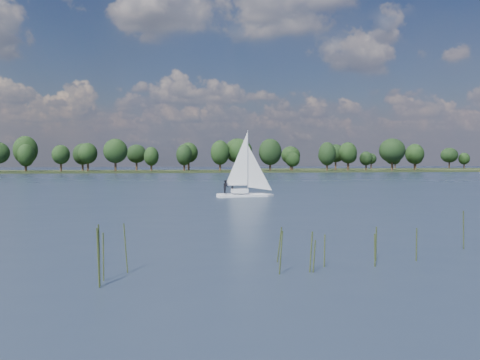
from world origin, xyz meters
name	(u,v)px	position (x,y,z in m)	size (l,w,h in m)	color
ground	(157,181)	(0.00, 100.00, 0.00)	(700.00, 700.00, 0.00)	#233342
far_shore	(151,172)	(0.00, 212.00, 0.00)	(660.00, 40.00, 1.50)	black
far_shore_back	(422,170)	(160.00, 260.00, 0.00)	(220.00, 30.00, 1.40)	black
sailboat	(243,178)	(10.05, 38.50, 2.68)	(7.50, 2.96, 9.60)	white
treeline	(123,154)	(-12.16, 207.95, 8.09)	(562.93, 74.26, 17.76)	black
reeds	(173,249)	(-2.00, -9.25, 0.90)	(59.05, 10.01, 2.23)	#283316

